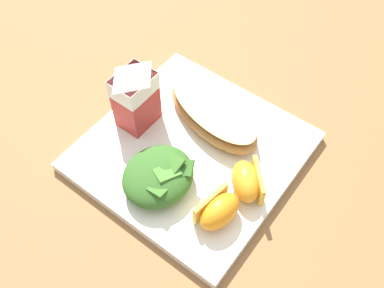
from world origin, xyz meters
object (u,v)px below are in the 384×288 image
Objects in this scene: milk_carton at (135,93)px; orange_wedge_front at (219,210)px; white_plate at (192,151)px; cheesy_pizza_bread at (213,113)px; green_salad_pile at (157,175)px; orange_wedge_middle at (247,181)px.

orange_wedge_front is (-0.06, -0.19, -0.04)m from milk_carton.
cheesy_pizza_bread is (0.06, 0.01, 0.03)m from white_plate.
cheesy_pizza_bread is at bearing 1.95° from green_salad_pile.
orange_wedge_middle is (0.06, -0.10, -0.00)m from green_salad_pile.
green_salad_pile is at bearing 179.08° from white_plate.
milk_carton is at bearing 89.17° from orange_wedge_middle.
milk_carton reaches higher than orange_wedge_front.
green_salad_pile is at bearing 94.27° from orange_wedge_front.
orange_wedge_middle is at bearing -5.24° from orange_wedge_front.
white_plate is 4.32× the size of orange_wedge_front.
green_salad_pile is 0.91× the size of milk_carton.
orange_wedge_front is at bearing -142.10° from cheesy_pizza_bread.
milk_carton is at bearing 126.57° from cheesy_pizza_bread.
orange_wedge_front is (0.01, -0.09, -0.00)m from green_salad_pile.
white_plate is 4.11× the size of orange_wedge_middle.
milk_carton is (0.07, 0.09, 0.04)m from green_salad_pile.
milk_carton is (-0.01, 0.09, 0.07)m from white_plate.
white_plate is 2.55× the size of milk_carton.
cheesy_pizza_bread is 0.16m from orange_wedge_front.
milk_carton is at bearing 72.23° from orange_wedge_front.
milk_carton is (-0.07, 0.09, 0.04)m from cheesy_pizza_bread.
green_salad_pile is at bearing -178.05° from cheesy_pizza_bread.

